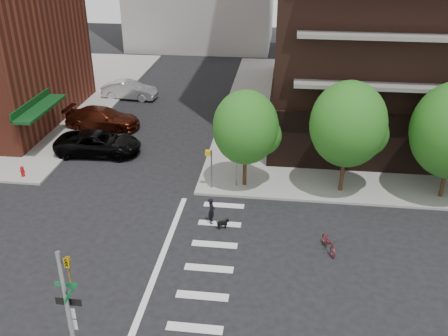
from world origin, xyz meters
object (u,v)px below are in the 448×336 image
at_px(dog_walker, 212,211).
at_px(traffic_signal, 74,335).
at_px(parked_car_maroon, 103,118).
at_px(scooter, 329,243).
at_px(fire_hydrant, 22,171).
at_px(parked_car_black, 98,143).
at_px(parked_car_silver, 130,90).

bearing_deg(dog_walker, traffic_signal, 158.53).
height_order(traffic_signal, dog_walker, traffic_signal).
distance_m(parked_car_maroon, scooter, 22.48).
xyz_separation_m(fire_hydrant, parked_car_black, (3.65, 4.26, 0.29)).
relative_size(fire_hydrant, scooter, 0.42).
distance_m(parked_car_black, parked_car_maroon, 4.96).
bearing_deg(parked_car_black, parked_car_maroon, 13.61).
bearing_deg(traffic_signal, parked_car_maroon, 107.63).
bearing_deg(fire_hydrant, parked_car_black, 49.42).
bearing_deg(parked_car_silver, parked_car_maroon, -175.71).
bearing_deg(parked_car_black, dog_walker, -132.60).
bearing_deg(fire_hydrant, dog_walker, -16.00).
distance_m(parked_car_maroon, parked_car_silver, 7.44).
xyz_separation_m(parked_car_black, dog_walker, (9.39, -8.00, -0.06)).
height_order(fire_hydrant, parked_car_silver, parked_car_silver).
relative_size(parked_car_black, scooter, 3.46).
bearing_deg(fire_hydrant, traffic_signal, -56.74).
bearing_deg(parked_car_silver, parked_car_black, -169.40).
height_order(traffic_signal, fire_hydrant, traffic_signal).
bearing_deg(scooter, fire_hydrant, 146.78).
xyz_separation_m(parked_car_black, parked_car_silver, (-1.35, 12.22, -0.00)).
relative_size(traffic_signal, parked_car_black, 0.99).
xyz_separation_m(traffic_signal, dog_walker, (3.01, 11.55, -1.92)).
bearing_deg(traffic_signal, dog_walker, 75.39).
bearing_deg(parked_car_silver, fire_hydrant, 176.35).
bearing_deg(parked_car_black, parked_car_silver, 4.13).
bearing_deg(dog_walker, parked_car_silver, 21.12).
distance_m(traffic_signal, dog_walker, 12.09).
bearing_deg(scooter, traffic_signal, -151.09).
bearing_deg(scooter, parked_car_maroon, 122.27).
relative_size(parked_car_maroon, dog_walker, 3.80).
relative_size(parked_car_black, parked_car_maroon, 1.02).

